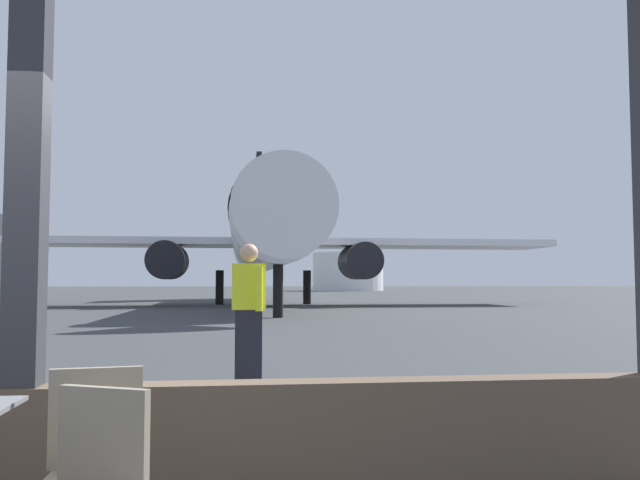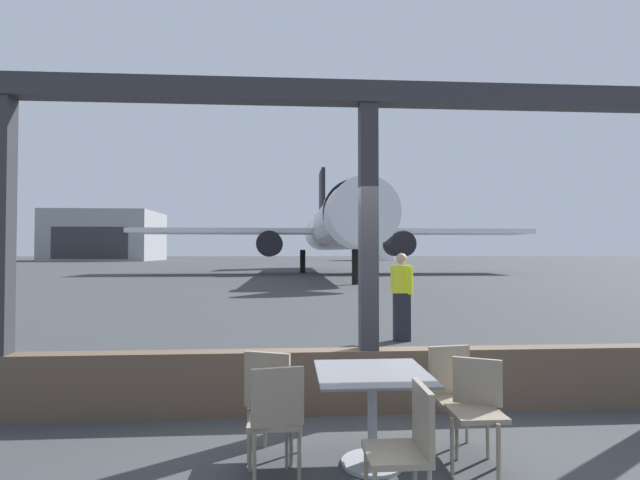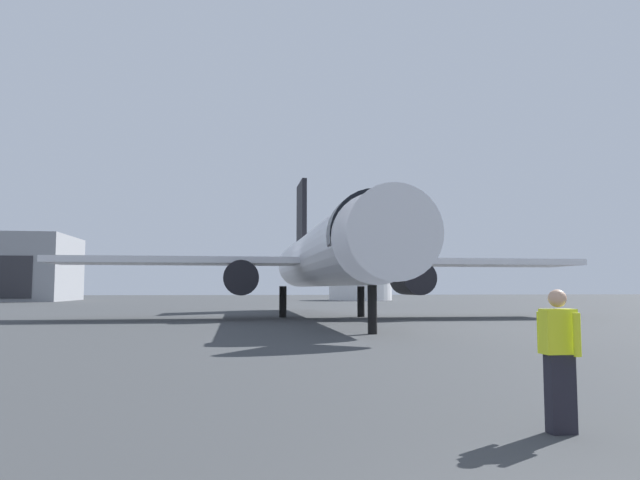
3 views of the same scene
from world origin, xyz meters
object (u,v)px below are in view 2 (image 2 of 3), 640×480
dining_table (372,404)px  cafe_chair_window_right (272,396)px  distant_hangar (107,236)px  cafe_chair_side_extra (455,389)px  airplane (334,228)px  fuel_storage_tank (376,247)px  cafe_chair_aisle_right (408,441)px  cafe_chair_aisle_left (276,413)px  ground_crew_worker (402,295)px  cafe_chair_window_left (477,403)px

dining_table → cafe_chair_window_right: bearing=172.9°
distant_hangar → cafe_chair_side_extra: bearing=-67.4°
airplane → fuel_storage_tank: 52.67m
cafe_chair_aisle_right → fuel_storage_tank: 85.61m
cafe_chair_aisle_left → fuel_storage_tank: size_ratio=0.10×
distant_hangar → ground_crew_worker: bearing=-65.7°
cafe_chair_aisle_right → ground_crew_worker: ground_crew_worker is taller
cafe_chair_side_extra → cafe_chair_aisle_left: bearing=-161.5°
cafe_chair_window_left → cafe_chair_aisle_right: 1.07m
cafe_chair_window_left → airplane: size_ratio=0.03×
dining_table → ground_crew_worker: 5.51m
cafe_chair_aisle_left → ground_crew_worker: ground_crew_worker is taller
airplane → fuel_storage_tank: size_ratio=3.37×
cafe_chair_aisle_right → cafe_chair_side_extra: cafe_chair_side_extra is taller
cafe_chair_window_right → cafe_chair_aisle_left: cafe_chair_window_right is taller
dining_table → cafe_chair_window_left: size_ratio=1.06×
airplane → fuel_storage_tank: (12.88, 51.05, -1.13)m
cafe_chair_window_left → cafe_chair_aisle_right: (-0.77, -0.75, 0.01)m
fuel_storage_tank → cafe_chair_side_extra: bearing=-100.2°
cafe_chair_aisle_right → airplane: (2.73, 33.10, 3.05)m
dining_table → cafe_chair_aisle_left: size_ratio=1.02×
fuel_storage_tank → cafe_chair_aisle_left: bearing=-101.2°
cafe_chair_window_right → cafe_chair_aisle_left: (0.04, -0.37, -0.02)m
cafe_chair_window_right → ground_crew_worker: 5.70m
cafe_chair_aisle_left → cafe_chair_side_extra: bearing=18.5°
cafe_chair_aisle_right → ground_crew_worker: (1.46, 6.14, 0.36)m
cafe_chair_window_left → cafe_chair_aisle_left: bearing=-174.7°
ground_crew_worker → distant_hangar: size_ratio=0.10×
cafe_chair_window_left → cafe_chair_window_right: (-1.70, 0.22, 0.02)m
cafe_chair_side_extra → ground_crew_worker: ground_crew_worker is taller
distant_hangar → fuel_storage_tank: 50.14m
ground_crew_worker → fuel_storage_tank: size_ratio=0.19×
cafe_chair_window_right → airplane: (3.65, 32.13, 3.03)m
dining_table → distant_hangar: (-34.38, 84.73, 4.01)m
cafe_chair_side_extra → cafe_chair_window_right: bearing=-174.3°
dining_table → airplane: (2.81, 32.24, 3.09)m
cafe_chair_window_left → cafe_chair_window_right: 1.71m
dining_table → ground_crew_worker: ground_crew_worker is taller
airplane → cafe_chair_window_right: bearing=-96.5°
airplane → ground_crew_worker: 27.13m
dining_table → cafe_chair_side_extra: (0.80, 0.27, 0.04)m
cafe_chair_side_extra → ground_crew_worker: 5.07m
ground_crew_worker → fuel_storage_tank: (14.15, 78.02, 1.56)m
airplane → distant_hangar: size_ratio=1.72×
cafe_chair_side_extra → fuel_storage_tank: (14.89, 83.02, 1.92)m
cafe_chair_side_extra → cafe_chair_window_left: bearing=-83.0°
airplane → fuel_storage_tank: airplane is taller
cafe_chair_window_left → cafe_chair_side_extra: (-0.05, 0.38, 0.00)m
cafe_chair_window_right → airplane: 32.48m
cafe_chair_aisle_left → distant_hangar: (-33.58, 85.00, 3.97)m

